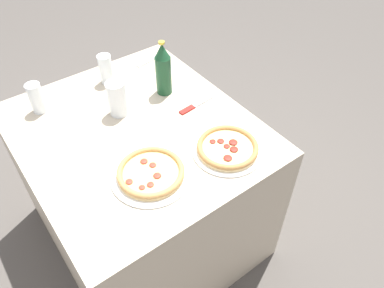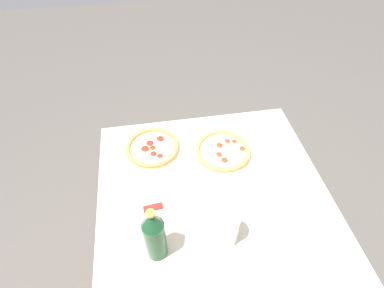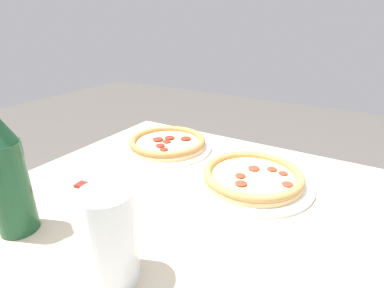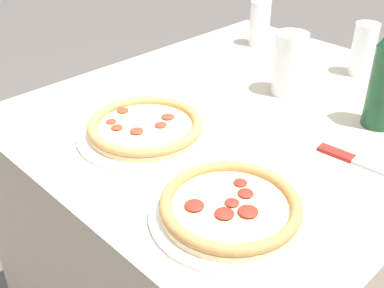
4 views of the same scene
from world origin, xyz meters
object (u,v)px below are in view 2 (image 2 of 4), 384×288
object	(u,v)px
pizza_margherita	(153,148)
glass_orange_juice	(228,228)
knife	(141,210)
pizza_pepperoni	(223,151)
beer_bottle	(155,235)
glass_mango_juice	(332,282)

from	to	relation	value
pizza_margherita	glass_orange_juice	bearing A→B (deg)	-153.99
pizza_margherita	knife	xyz separation A→B (m)	(-0.30, 0.07, -0.01)
pizza_pepperoni	beer_bottle	distance (m)	0.52
knife	glass_orange_juice	bearing A→B (deg)	-118.55
pizza_margherita	pizza_pepperoni	bearing A→B (deg)	-102.81
pizza_margherita	beer_bottle	world-z (taller)	beer_bottle
beer_bottle	knife	size ratio (longest dim) A/B	1.38
glass_orange_juice	beer_bottle	size ratio (longest dim) A/B	0.60
pizza_pepperoni	pizza_margherita	bearing A→B (deg)	77.19
glass_mango_juice	beer_bottle	xyz separation A→B (m)	(0.21, 0.51, 0.06)
pizza_margherita	glass_mango_juice	xyz separation A→B (m)	(-0.68, -0.49, 0.05)
pizza_pepperoni	beer_bottle	world-z (taller)	beer_bottle
pizza_pepperoni	glass_mango_juice	bearing A→B (deg)	-163.16
pizza_pepperoni	beer_bottle	xyz separation A→B (m)	(-0.40, 0.32, 0.10)
glass_orange_juice	knife	world-z (taller)	glass_orange_juice
pizza_margherita	glass_orange_juice	xyz separation A→B (m)	(-0.46, -0.22, 0.05)
glass_orange_juice	glass_mango_juice	xyz separation A→B (m)	(-0.22, -0.27, -0.00)
glass_orange_juice	beer_bottle	xyz separation A→B (m)	(-0.01, 0.24, 0.05)
pizza_pepperoni	glass_orange_juice	bearing A→B (deg)	168.18
pizza_pepperoni	glass_mango_juice	distance (m)	0.64
knife	beer_bottle	bearing A→B (deg)	-163.88
glass_mango_juice	beer_bottle	size ratio (longest dim) A/B	0.53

